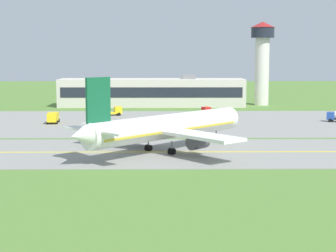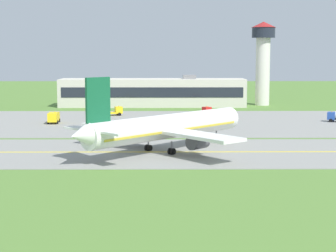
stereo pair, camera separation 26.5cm
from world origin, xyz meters
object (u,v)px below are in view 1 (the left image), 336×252
Objects in this scene: service_truck_fuel at (202,112)px; control_tower at (262,55)px; service_truck_baggage at (113,111)px; service_truck_catering at (53,117)px; airplane_lead at (166,127)px.

control_tower reaches higher than service_truck_fuel.
service_truck_baggage is 1.10× the size of service_truck_catering.
service_truck_baggage is at bearing 52.88° from service_truck_catering.
service_truck_fuel is 1.08× the size of service_truck_catering.
service_truck_baggage is 0.26× the size of control_tower.
control_tower is (20.93, 32.93, 14.53)m from service_truck_fuel.
airplane_lead is at bearing -100.10° from service_truck_fuel.
service_truck_fuel is at bearing 79.90° from airplane_lead.
service_truck_baggage is 23.10m from service_truck_fuel.
service_truck_baggage is 1.02× the size of service_truck_fuel.
airplane_lead is 4.85× the size of service_truck_fuel.
control_tower reaches higher than airplane_lead.
airplane_lead is 1.23× the size of control_tower.
service_truck_catering is at bearing -139.69° from control_tower.
control_tower is at bearing 57.56° from service_truck_fuel.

